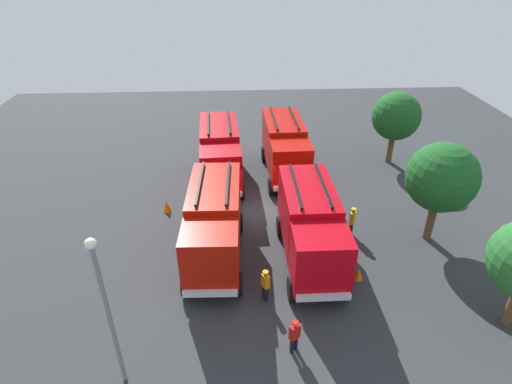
{
  "coord_description": "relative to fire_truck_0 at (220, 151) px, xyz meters",
  "views": [
    {
      "loc": [
        20.78,
        -1.11,
        13.71
      ],
      "look_at": [
        0.0,
        0.0,
        1.4
      ],
      "focal_mm": 28.75,
      "sensor_mm": 36.0,
      "label": 1
    }
  ],
  "objects": [
    {
      "name": "traffic_cone_0",
      "position": [
        10.32,
        6.79,
        -1.84
      ],
      "size": [
        0.44,
        0.44,
        0.63
      ],
      "primitive_type": "cone",
      "color": "#F2600C",
      "rests_on": "ground"
    },
    {
      "name": "fire_truck_1",
      "position": [
        8.26,
        -0.11,
        0.0
      ],
      "size": [
        7.27,
        2.93,
        3.88
      ],
      "rotation": [
        0.0,
        0.0,
        -0.03
      ],
      "color": "#A81106",
      "rests_on": "ground"
    },
    {
      "name": "tree_1",
      "position": [
        7.27,
        11.46,
        1.62
      ],
      "size": [
        3.61,
        3.61,
        5.6
      ],
      "color": "brown",
      "rests_on": "ground"
    },
    {
      "name": "tree_0",
      "position": [
        -2.13,
        12.47,
        1.4
      ],
      "size": [
        3.41,
        3.41,
        5.28
      ],
      "color": "brown",
      "rests_on": "ground"
    },
    {
      "name": "traffic_cone_1",
      "position": [
        3.84,
        -3.21,
        -1.79
      ],
      "size": [
        0.51,
        0.51,
        0.72
      ],
      "primitive_type": "cone",
      "color": "#F2600C",
      "rests_on": "ground"
    },
    {
      "name": "fire_truck_0",
      "position": [
        0.0,
        0.0,
        0.0
      ],
      "size": [
        7.31,
        3.05,
        3.88
      ],
      "rotation": [
        0.0,
        0.0,
        0.05
      ],
      "color": "#A8060D",
      "rests_on": "ground"
    },
    {
      "name": "fire_truck_2",
      "position": [
        -0.59,
        4.42,
        0.0
      ],
      "size": [
        7.26,
        2.9,
        3.88
      ],
      "rotation": [
        0.0,
        0.0,
        0.03
      ],
      "color": "#AF0D05",
      "rests_on": "ground"
    },
    {
      "name": "firefighter_0",
      "position": [
        11.39,
        2.21,
        -1.26
      ],
      "size": [
        0.48,
        0.4,
        1.61
      ],
      "rotation": [
        0.0,
        0.0,
        5.15
      ],
      "color": "black",
      "rests_on": "ground"
    },
    {
      "name": "lamppost",
      "position": [
        15.17,
        -3.27,
        1.65
      ],
      "size": [
        0.36,
        0.36,
        6.48
      ],
      "color": "slate",
      "rests_on": "ground"
    },
    {
      "name": "fire_truck_3",
      "position": [
        8.75,
        4.61,
        0.0
      ],
      "size": [
        7.21,
        2.77,
        3.88
      ],
      "rotation": [
        0.0,
        0.0,
        0.0
      ],
      "color": "#B80511",
      "rests_on": "ground"
    },
    {
      "name": "firefighter_1",
      "position": [
        6.79,
        7.31,
        -1.18
      ],
      "size": [
        0.48,
        0.42,
        1.74
      ],
      "rotation": [
        0.0,
        0.0,
        4.2
      ],
      "color": "black",
      "rests_on": "ground"
    },
    {
      "name": "ground_plane",
      "position": [
        4.19,
        2.18,
        -2.15
      ],
      "size": [
        50.23,
        50.23,
        0.0
      ],
      "primitive_type": "plane",
      "color": "#2D3033"
    },
    {
      "name": "firefighter_2",
      "position": [
        14.26,
        3.13,
        -1.26
      ],
      "size": [
        0.44,
        0.48,
        1.61
      ],
      "rotation": [
        0.0,
        0.0,
        0.62
      ],
      "color": "black",
      "rests_on": "ground"
    }
  ]
}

